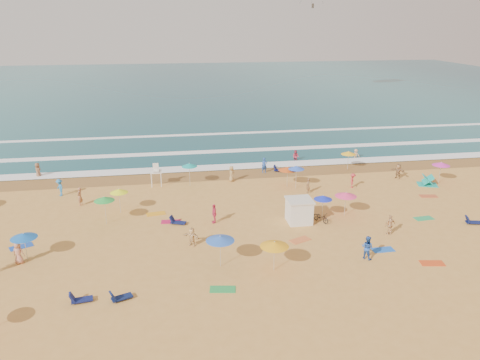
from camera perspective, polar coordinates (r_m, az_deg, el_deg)
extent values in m
plane|color=gold|center=(41.90, 0.00, -4.66)|extent=(220.00, 220.00, 0.00)
cube|color=#0C4756|center=(123.17, -6.38, 11.10)|extent=(220.00, 140.00, 0.18)
plane|color=olive|center=(53.46, -2.14, 0.68)|extent=(220.00, 220.00, 0.00)
cube|color=white|center=(55.79, -2.46, 1.57)|extent=(200.00, 2.20, 0.05)
cube|color=white|center=(62.47, -3.23, 3.48)|extent=(200.00, 1.60, 0.05)
cube|color=white|center=(72.11, -4.09, 5.59)|extent=(200.00, 1.20, 0.05)
cube|color=silver|center=(41.07, 7.22, -3.81)|extent=(2.00, 2.00, 2.00)
cube|color=silver|center=(40.68, 7.28, -2.43)|extent=(2.20, 2.20, 0.12)
imported|color=black|center=(41.58, 9.82, -4.49)|extent=(1.36, 1.73, 0.88)
cone|color=#1829CF|center=(41.57, 10.10, -2.10)|extent=(1.61, 1.61, 0.35)
cone|color=blue|center=(33.20, -2.44, -7.11)|extent=(2.04, 2.04, 0.35)
cone|color=#ECFF1A|center=(43.65, -14.55, -1.28)|extent=(1.61, 1.61, 0.35)
cone|color=#D34E16|center=(49.26, 5.83, 1.40)|extent=(1.97, 1.97, 0.35)
cone|color=blue|center=(37.64, -24.88, -6.18)|extent=(1.89, 1.89, 0.35)
cone|color=#139D9A|center=(49.46, -6.20, 1.84)|extent=(1.64, 1.64, 0.35)
cone|color=#F3A414|center=(32.84, 4.22, -7.79)|extent=(2.02, 2.02, 0.35)
cone|color=#FE387B|center=(42.72, 12.79, -1.71)|extent=(1.94, 1.94, 0.35)
cone|color=green|center=(41.48, -16.23, -2.21)|extent=(1.74, 1.74, 0.35)
cone|color=yellow|center=(56.12, 13.10, 3.25)|extent=(1.73, 1.73, 0.35)
cone|color=#DA30AA|center=(54.58, 23.32, 1.83)|extent=(1.84, 1.84, 0.35)
cone|color=blue|center=(48.73, 6.89, 1.52)|extent=(1.65, 1.65, 0.35)
cube|color=#101852|center=(31.87, -18.69, -13.65)|extent=(1.37, 0.75, 0.34)
cube|color=#0D1945|center=(31.41, -14.19, -13.70)|extent=(1.41, 1.00, 0.34)
cube|color=#0F174B|center=(40.97, -7.52, -5.15)|extent=(1.41, 0.97, 0.34)
cube|color=#0F184B|center=(45.44, 26.60, -4.62)|extent=(1.39, 0.85, 0.34)
cube|color=#0F154D|center=(54.60, 4.89, 1.20)|extent=(1.42, 1.01, 0.34)
cube|color=#1C47B2|center=(40.64, -25.11, -7.37)|extent=(1.91, 1.54, 0.03)
cube|color=green|center=(31.60, -2.12, -13.17)|extent=(1.82, 1.12, 0.03)
cube|color=orange|center=(43.45, -10.21, -4.07)|extent=(1.81, 1.10, 0.03)
cube|color=orange|center=(38.21, 7.34, -7.26)|extent=(1.90, 1.47, 0.03)
cube|color=#BE174A|center=(41.60, -8.42, -5.04)|extent=(1.75, 0.97, 0.03)
cube|color=blue|center=(38.04, 17.02, -8.13)|extent=(1.72, 0.89, 0.03)
cube|color=#279E5C|center=(44.91, 21.50, -4.37)|extent=(1.76, 0.99, 0.03)
cube|color=#DC4518|center=(37.29, 22.38, -9.36)|extent=(1.82, 1.13, 0.03)
cube|color=#BE522C|center=(50.58, 21.99, -1.83)|extent=(1.81, 1.11, 0.03)
imported|color=#BD2F47|center=(58.73, 6.80, 2.84)|extent=(1.02, 0.99, 1.65)
imported|color=tan|center=(40.44, 17.82, -5.23)|extent=(1.06, 0.61, 1.71)
imported|color=#A7824D|center=(50.93, -1.05, 0.76)|extent=(0.61, 0.88, 1.73)
imported|color=brown|center=(48.03, 8.29, -0.69)|extent=(0.38, 0.57, 1.57)
imported|color=brown|center=(57.13, -23.42, 1.02)|extent=(1.04, 1.10, 1.89)
imported|color=#A26B4B|center=(46.93, -18.95, -1.91)|extent=(0.62, 0.76, 1.78)
imported|color=#297CC2|center=(50.13, -21.12, -0.86)|extent=(1.15, 1.30, 1.74)
imported|color=#244DAA|center=(53.91, 2.99, 1.81)|extent=(0.69, 0.50, 1.77)
imported|color=#DAAF72|center=(36.91, -5.89, -6.90)|extent=(1.41, 1.22, 1.54)
imported|color=#9F7449|center=(54.73, 18.72, 1.02)|extent=(1.41, 1.51, 1.69)
imported|color=#DD3760|center=(40.74, -3.18, -4.09)|extent=(0.52, 1.05, 1.72)
imported|color=#2654B4|center=(36.06, 15.24, -7.93)|extent=(1.10, 1.11, 1.81)
imported|color=tan|center=(37.80, -25.42, -8.01)|extent=(0.93, 0.72, 1.68)
imported|color=#C53136|center=(50.48, 13.57, -0.07)|extent=(0.94, 1.15, 1.55)
imported|color=tan|center=(61.22, 13.92, 3.00)|extent=(1.05, 0.71, 1.50)
cube|color=#3F3326|center=(103.30, 8.87, 20.24)|extent=(0.40, 0.30, 0.90)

